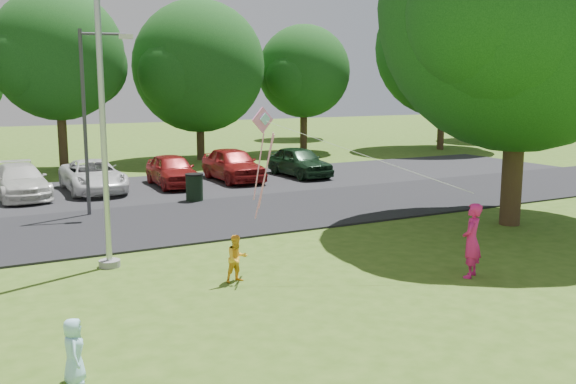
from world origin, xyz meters
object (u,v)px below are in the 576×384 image
kite (267,141)px  woman (472,240)px  big_tree (521,15)px  child_blue (74,351)px  flagpole (101,88)px  street_lamp (92,106)px  trash_can (194,188)px  child_yellow (237,258)px

kite → woman: bearing=-43.3°
big_tree → child_blue: bearing=-161.6°
flagpole → street_lamp: size_ratio=1.68×
street_lamp → big_tree: big_tree is taller
trash_can → big_tree: 12.28m
trash_can → child_blue: trash_can is taller
flagpole → big_tree: size_ratio=0.94×
flagpole → kite: (3.05, -2.26, -1.14)m
child_yellow → child_blue: bearing=-146.8°
trash_can → woman: size_ratio=0.62×
trash_can → child_yellow: (-2.48, -9.44, -0.00)m
trash_can → woman: (2.25, -11.60, 0.31)m
big_tree → woman: bearing=-145.1°
big_tree → child_yellow: bearing=-172.7°
trash_can → child_blue: size_ratio=1.08×
flagpole → kite: 3.97m
child_yellow → kite: bearing=8.9°
child_blue → woman: bearing=-73.1°
flagpole → street_lamp: (1.01, 6.16, -0.59)m
big_tree → child_blue: (-13.60, -4.51, -5.75)m
street_lamp → trash_can: street_lamp is taller
trash_can → child_yellow: same height
street_lamp → child_blue: size_ratio=6.12×
trash_can → big_tree: bearing=-49.1°
street_lamp → child_blue: 12.64m
trash_can → kite: size_ratio=0.25×
street_lamp → woman: (5.91, -10.80, -2.74)m
flagpole → child_blue: (-1.82, -5.77, -3.68)m
woman → kite: (-3.87, 2.39, 2.18)m
child_yellow → kite: kite is taller
trash_can → kite: 9.68m
street_lamp → big_tree: size_ratio=0.56×
woman → kite: 5.05m
woman → child_yellow: woman is taller
big_tree → child_blue: 15.44m
street_lamp → kite: (2.04, -8.41, -0.56)m
woman → child_blue: 8.82m
big_tree → kite: (-8.73, -1.00, -3.22)m
flagpole → child_blue: bearing=-107.5°
street_lamp → child_yellow: size_ratio=5.70×
flagpole → kite: bearing=-36.5°
flagpole → trash_can: size_ratio=9.55×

